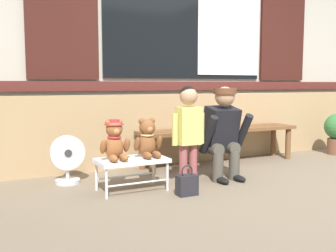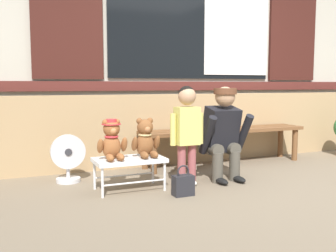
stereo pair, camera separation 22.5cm
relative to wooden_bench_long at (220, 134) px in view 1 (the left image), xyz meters
name	(u,v)px [view 1 (the left image)]	position (x,y,z in m)	size (l,w,h in m)	color
ground_plane	(278,183)	(-0.03, -1.06, -0.37)	(60.00, 60.00, 0.00)	#756651
brick_low_wall	(202,127)	(-0.03, 0.37, 0.05)	(7.36, 0.25, 0.85)	tan
shop_facade	(184,32)	(-0.02, 0.88, 1.31)	(7.51, 0.26, 3.35)	#B7B2A3
wooden_bench_long	(220,134)	(0.00, 0.00, 0.00)	(2.10, 0.40, 0.44)	brown
small_display_bench	(132,162)	(-1.42, -0.66, -0.11)	(0.64, 0.36, 0.30)	silver
teddy_bear_with_hat	(115,141)	(-1.58, -0.66, 0.10)	(0.28, 0.27, 0.36)	#93562D
teddy_bear_plain	(148,140)	(-1.26, -0.66, 0.09)	(0.28, 0.26, 0.36)	brown
child_standing	(188,124)	(-0.86, -0.72, 0.22)	(0.35, 0.18, 0.96)	#994C4C
adult_crouching	(223,133)	(-0.41, -0.66, 0.11)	(0.50, 0.49, 0.95)	#4C473D
handbag_on_ground	(187,184)	(-1.04, -1.02, -0.28)	(0.18, 0.11, 0.27)	#232328
floor_fan	(68,160)	(-1.89, -0.15, -0.13)	(0.34, 0.24, 0.48)	silver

